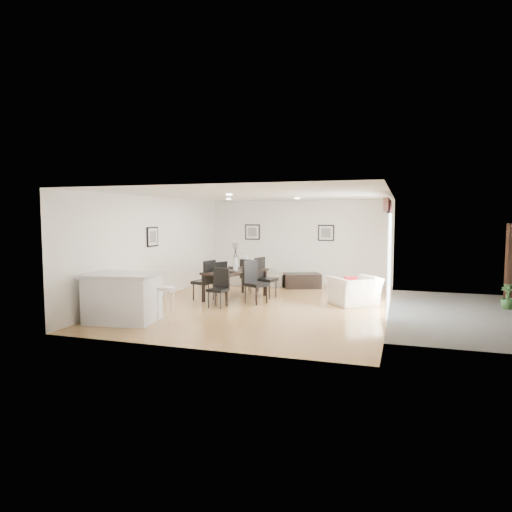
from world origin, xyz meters
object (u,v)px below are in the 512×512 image
(sofa, at_px, (253,276))
(dining_chair_enear, at_px, (254,279))
(dining_chair_wnear, at_px, (206,278))
(dining_chair_head, at_px, (219,285))
(side_table, at_px, (246,273))
(armchair, at_px, (355,291))
(kitchen_island, at_px, (123,297))
(dining_chair_efar, at_px, (264,275))
(dining_chair_wfar, at_px, (219,276))
(dining_table, at_px, (235,273))
(dining_chair_foot, at_px, (248,274))
(bar_stool, at_px, (166,292))
(coffee_table, at_px, (302,281))

(sofa, distance_m, dining_chair_enear, 2.95)
(dining_chair_enear, bearing_deg, dining_chair_wnear, 118.42)
(dining_chair_head, distance_m, side_table, 4.38)
(dining_chair_wnear, distance_m, dining_chair_head, 0.92)
(armchair, height_order, kitchen_island, kitchen_island)
(side_table, bearing_deg, dining_chair_efar, -61.97)
(dining_chair_enear, xyz_separation_m, side_table, (-1.44, 3.58, -0.33))
(dining_chair_wfar, bearing_deg, kitchen_island, 14.54)
(armchair, distance_m, side_table, 4.97)
(dining_chair_efar, bearing_deg, dining_chair_wnear, 139.20)
(dining_chair_head, relative_size, kitchen_island, 0.58)
(sofa, relative_size, dining_chair_head, 2.12)
(dining_chair_enear, xyz_separation_m, kitchen_island, (-1.94, -2.79, -0.08))
(sofa, height_order, kitchen_island, kitchen_island)
(sofa, bearing_deg, dining_chair_efar, 111.62)
(dining_table, xyz_separation_m, dining_chair_wnear, (-0.64, -0.47, -0.09))
(dining_table, bearing_deg, dining_chair_enear, -15.02)
(dining_chair_foot, bearing_deg, dining_chair_head, 110.56)
(dining_table, bearing_deg, sofa, 114.52)
(dining_chair_wnear, relative_size, dining_chair_efar, 0.98)
(sofa, height_order, dining_chair_foot, dining_chair_foot)
(dining_chair_efar, relative_size, dining_chair_head, 1.14)
(sofa, bearing_deg, bar_stool, 85.79)
(dining_chair_wnear, bearing_deg, dining_chair_wfar, -166.05)
(dining_chair_head, xyz_separation_m, bar_stool, (-0.30, -2.07, 0.14))
(armchair, bearing_deg, side_table, -77.15)
(sofa, bearing_deg, dining_table, 92.67)
(dining_table, bearing_deg, dining_chair_wfar, 164.98)
(armchair, relative_size, dining_table, 0.54)
(dining_table, bearing_deg, dining_chair_foot, 109.15)
(coffee_table, xyz_separation_m, side_table, (-2.09, 0.79, 0.05))
(dining_table, height_order, side_table, dining_table)
(coffee_table, height_order, kitchen_island, kitchen_island)
(dining_table, relative_size, dining_chair_enear, 1.87)
(dining_chair_wfar, bearing_deg, dining_chair_wnear, 25.65)
(dining_chair_wnear, xyz_separation_m, dining_chair_wfar, (-0.02, 0.89, -0.06))
(dining_chair_efar, distance_m, side_table, 3.07)
(dining_chair_wfar, bearing_deg, dining_chair_efar, 117.08)
(dining_chair_head, distance_m, bar_stool, 2.10)
(dining_chair_wnear, relative_size, dining_chair_enear, 0.98)
(dining_table, xyz_separation_m, coffee_table, (1.29, 2.38, -0.46))
(dining_chair_foot, distance_m, side_table, 2.20)
(dining_chair_enear, bearing_deg, dining_chair_head, 164.22)
(dining_chair_wfar, distance_m, dining_chair_foot, 0.95)
(dining_table, height_order, dining_chair_efar, dining_chair_efar)
(dining_chair_wnear, bearing_deg, bar_stool, 20.17)
(dining_chair_head, bearing_deg, dining_chair_efar, 75.25)
(dining_table, distance_m, dining_chair_wnear, 0.80)
(dining_chair_efar, xyz_separation_m, coffee_table, (0.65, 1.90, -0.38))
(dining_chair_wfar, bearing_deg, dining_chair_enear, 81.91)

